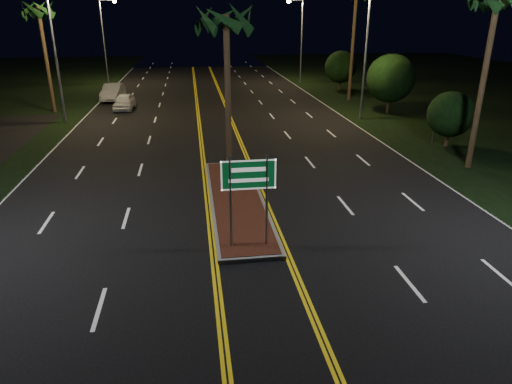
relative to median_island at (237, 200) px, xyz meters
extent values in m
plane|color=black|center=(0.00, -7.00, -0.08)|extent=(120.00, 120.00, 0.00)
cube|color=gray|center=(0.00, 0.00, -0.01)|extent=(2.25, 10.25, 0.15)
cube|color=#592819|center=(0.00, 0.00, 0.08)|extent=(2.00, 10.00, 0.02)
cylinder|color=gray|center=(-0.60, -4.20, 1.67)|extent=(0.08, 0.08, 3.20)
cylinder|color=gray|center=(0.60, -4.20, 1.67)|extent=(0.08, 0.08, 3.20)
cube|color=#07471E|center=(0.00, -4.20, 2.62)|extent=(1.80, 0.04, 1.00)
cube|color=white|center=(0.00, -4.22, 2.62)|extent=(1.80, 0.01, 1.00)
cylinder|color=gray|center=(-11.00, 17.00, 4.42)|extent=(0.18, 0.18, 9.00)
cylinder|color=gray|center=(-11.00, 37.00, 4.42)|extent=(0.18, 0.18, 9.00)
cube|color=gray|center=(-10.20, 37.00, 8.77)|extent=(1.60, 0.12, 0.12)
sphere|color=#EBBE69|center=(-9.40, 37.00, 8.67)|extent=(0.44, 0.44, 0.44)
cylinder|color=gray|center=(11.00, 15.00, 4.42)|extent=(0.18, 0.18, 9.00)
cylinder|color=gray|center=(11.00, 35.00, 4.42)|extent=(0.18, 0.18, 9.00)
cube|color=gray|center=(10.20, 35.00, 8.77)|extent=(1.60, 0.12, 0.12)
sphere|color=#EBBE69|center=(9.40, 35.00, 8.67)|extent=(0.44, 0.44, 0.44)
cylinder|color=#382819|center=(0.00, 3.50, 3.67)|extent=(0.28, 0.28, 7.50)
cylinder|color=#382819|center=(-12.80, 21.00, 3.92)|extent=(0.28, 0.28, 8.00)
cylinder|color=#382819|center=(12.50, 3.00, 4.17)|extent=(0.28, 0.28, 8.50)
cylinder|color=#382819|center=(12.80, 23.00, 4.67)|extent=(0.28, 0.28, 9.50)
cylinder|color=#382819|center=(13.50, 7.00, 0.37)|extent=(0.24, 0.24, 0.90)
sphere|color=black|center=(13.50, 7.00, 1.87)|extent=(2.70, 2.70, 2.70)
cylinder|color=#382819|center=(14.00, 17.00, 0.55)|extent=(0.24, 0.24, 1.26)
sphere|color=black|center=(14.00, 17.00, 2.65)|extent=(3.78, 3.78, 3.78)
cylinder|color=#382819|center=(13.80, 29.00, 0.46)|extent=(0.24, 0.24, 1.08)
sphere|color=black|center=(13.80, 29.00, 2.26)|extent=(3.24, 3.24, 3.24)
imported|color=silver|center=(-7.28, 21.41, 0.66)|extent=(2.09, 4.53, 1.49)
imported|color=silver|center=(-8.85, 26.06, 0.78)|extent=(2.48, 5.27, 1.72)
cylinder|color=gray|center=(12.70, 7.24, 1.10)|extent=(0.07, 0.07, 2.37)
cube|color=yellow|center=(12.70, 7.22, 2.08)|extent=(1.07, 0.46, 1.14)
camera|label=1|loc=(-1.70, -17.95, 7.47)|focal=32.00mm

